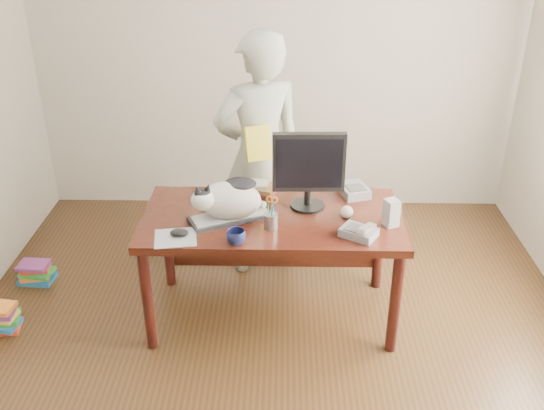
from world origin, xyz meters
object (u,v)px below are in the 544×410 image
(desk, at_px, (272,230))
(book_pile_a, at_px, (0,318))
(coffee_mug, at_px, (236,237))
(baseball, at_px, (347,212))
(calculator, at_px, (354,190))
(person, at_px, (259,156))
(keyboard, at_px, (231,217))
(book_stack, at_px, (259,189))
(cat, at_px, (228,199))
(pen_cup, at_px, (271,219))
(phone, at_px, (359,232))
(book_pile_b, at_px, (36,272))
(speaker, at_px, (391,213))
(monitor, at_px, (309,167))
(mouse, at_px, (179,233))

(desk, height_order, book_pile_a, desk)
(coffee_mug, height_order, baseball, coffee_mug)
(calculator, height_order, person, person)
(keyboard, distance_m, book_stack, 0.38)
(cat, height_order, pen_cup, cat)
(phone, xyz_separation_m, book_pile_b, (-2.23, 0.59, -0.71))
(person, xyz_separation_m, book_pile_b, (-1.62, -0.27, -0.81))
(coffee_mug, bearing_deg, pen_cup, 44.42)
(speaker, bearing_deg, cat, 153.45)
(keyboard, height_order, calculator, calculator)
(monitor, relative_size, phone, 2.06)
(book_stack, xyz_separation_m, book_pile_b, (-1.63, 0.06, -0.72))
(speaker, bearing_deg, mouse, 163.67)
(cat, height_order, book_stack, cat)
(calculator, xyz_separation_m, book_pile_b, (-2.25, 0.04, -0.71))
(pen_cup, height_order, calculator, pen_cup)
(speaker, relative_size, book_pile_b, 0.65)
(pen_cup, distance_m, mouse, 0.54)
(cat, distance_m, speaker, 0.98)
(mouse, distance_m, phone, 1.04)
(monitor, height_order, book_stack, monitor)
(monitor, relative_size, coffee_mug, 4.55)
(cat, bearing_deg, calculator, -0.38)
(desk, height_order, book_stack, book_stack)
(desk, relative_size, keyboard, 3.01)
(baseball, xyz_separation_m, book_pile_a, (-2.21, -0.18, -0.70))
(coffee_mug, bearing_deg, baseball, 26.16)
(mouse, bearing_deg, keyboard, 28.49)
(cat, xyz_separation_m, speaker, (0.98, -0.05, -0.06))
(pen_cup, relative_size, coffee_mug, 1.94)
(cat, height_order, book_pile_a, cat)
(speaker, height_order, baseball, speaker)
(mouse, relative_size, calculator, 0.46)
(mouse, bearing_deg, baseball, 4.53)
(mouse, distance_m, coffee_mug, 0.34)
(keyboard, bearing_deg, book_stack, 40.05)
(baseball, bearing_deg, monitor, 152.04)
(cat, xyz_separation_m, coffee_mug, (0.07, -0.28, -0.10))
(phone, xyz_separation_m, baseball, (-0.05, 0.22, 0.01))
(monitor, height_order, pen_cup, monitor)
(desk, distance_m, speaker, 0.77)
(cat, bearing_deg, book_stack, 38.83)
(pen_cup, height_order, phone, pen_cup)
(mouse, xyz_separation_m, book_pile_a, (-1.22, 0.06, -0.69))
(monitor, relative_size, book_pile_b, 1.95)
(keyboard, distance_m, mouse, 0.35)
(pen_cup, height_order, baseball, pen_cup)
(monitor, distance_m, book_pile_b, 2.18)
(pen_cup, relative_size, mouse, 1.81)
(baseball, height_order, calculator, baseball)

